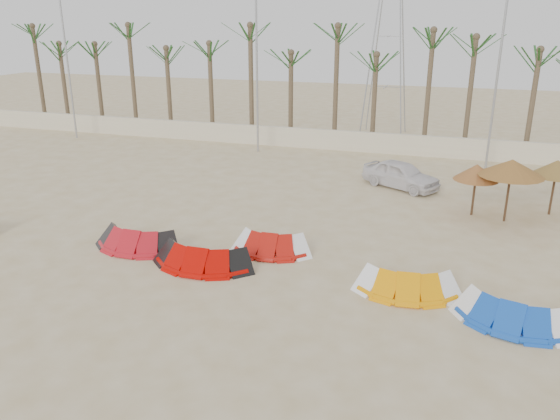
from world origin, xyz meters
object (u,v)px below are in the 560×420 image
(kite_red_left, at_px, (140,236))
(kite_red_mid, at_px, (206,253))
(kite_red_right, at_px, (273,241))
(car, at_px, (401,175))
(parasol_left, at_px, (476,172))
(parasol_mid, at_px, (512,168))
(parasol_right, at_px, (557,168))
(kite_blue, at_px, (512,308))
(kite_orange, at_px, (408,279))

(kite_red_left, bearing_deg, kite_red_mid, -12.45)
(kite_red_right, relative_size, car, 0.73)
(kite_red_left, bearing_deg, parasol_left, 32.15)
(parasol_mid, distance_m, parasol_right, 2.48)
(kite_red_right, distance_m, parasol_right, 12.95)
(parasol_left, xyz_separation_m, parasol_mid, (1.33, -0.40, 0.41))
(kite_red_right, bearing_deg, kite_red_left, -166.99)
(kite_blue, bearing_deg, parasol_mid, 87.66)
(kite_orange, xyz_separation_m, parasol_right, (5.29, 9.22, 1.70))
(parasol_mid, xyz_separation_m, parasol_right, (1.95, 1.51, -0.24))
(kite_red_right, xyz_separation_m, car, (3.65, 9.63, 0.28))
(kite_orange, distance_m, parasol_left, 8.49)
(kite_red_mid, xyz_separation_m, parasol_right, (12.29, 9.35, 1.70))
(parasol_right, bearing_deg, kite_blue, -102.74)
(parasol_mid, bearing_deg, kite_orange, -113.45)
(kite_orange, bearing_deg, parasol_left, 76.03)
(kite_red_left, relative_size, car, 0.82)
(kite_blue, xyz_separation_m, parasol_right, (2.31, 10.20, 1.70))
(parasol_mid, bearing_deg, kite_red_mid, -142.81)
(kite_red_mid, distance_m, kite_blue, 10.02)
(kite_red_right, xyz_separation_m, parasol_mid, (8.43, 6.03, 1.95))
(kite_red_left, relative_size, kite_orange, 1.00)
(kite_red_right, relative_size, parasol_right, 1.20)
(parasol_mid, bearing_deg, parasol_right, 37.77)
(kite_red_right, height_order, parasol_right, parasol_right)
(kite_red_mid, xyz_separation_m, parasol_left, (9.01, 8.24, 1.53))
(kite_blue, xyz_separation_m, parasol_mid, (0.36, 8.69, 1.94))
(parasol_left, relative_size, car, 0.57)
(kite_red_mid, height_order, kite_red_right, same)
(kite_orange, height_order, parasol_left, parasol_left)
(kite_red_mid, height_order, parasol_left, parasol_left)
(kite_red_left, height_order, car, car)
(kite_blue, height_order, parasol_mid, parasol_mid)
(kite_orange, bearing_deg, parasol_right, 60.13)
(kite_red_left, distance_m, kite_blue, 13.10)
(kite_red_mid, relative_size, kite_orange, 1.07)
(parasol_left, bearing_deg, car, 137.15)
(kite_orange, bearing_deg, parasol_mid, 66.55)
(kite_red_right, xyz_separation_m, parasol_right, (10.39, 7.54, 1.70))
(parasol_left, relative_size, parasol_right, 0.93)
(parasol_mid, bearing_deg, kite_red_left, -151.79)
(kite_red_left, bearing_deg, kite_orange, -3.04)
(parasol_left, height_order, parasol_right, parasol_right)
(kite_orange, distance_m, parasol_mid, 8.62)
(kite_red_right, height_order, parasol_mid, parasol_mid)
(kite_orange, bearing_deg, car, 97.25)
(kite_orange, relative_size, car, 0.82)
(kite_red_right, bearing_deg, car, 69.23)
(kite_red_right, relative_size, kite_orange, 0.89)
(parasol_mid, bearing_deg, kite_blue, -92.34)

